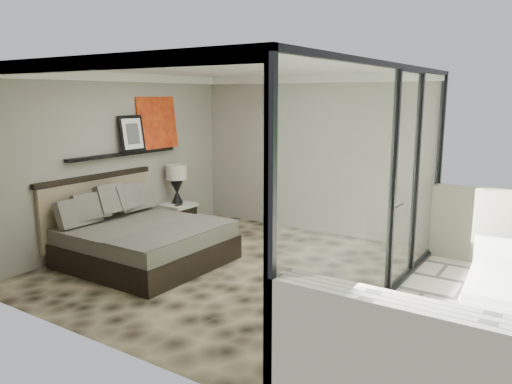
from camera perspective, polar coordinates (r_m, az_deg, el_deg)
The scene contains 12 objects.
floor at distance 7.29m, azimuth -3.21°, elevation -8.64°, with size 5.00×5.00×0.00m, color black.
ceiling at distance 6.87m, azimuth -3.46°, elevation 13.84°, with size 4.50×5.00×0.02m, color silver.
back_wall at distance 9.04m, azimuth 6.21°, elevation 4.28°, with size 4.50×0.02×2.80m, color gray.
left_wall at distance 8.47m, azimuth -15.57°, elevation 3.49°, with size 0.02×5.00×2.80m, color gray.
glass_wall at distance 5.89m, azimuth 14.46°, elevation 0.42°, with size 0.08×5.00×2.80m, color white.
picture_ledge at distance 8.48m, azimuth -14.83°, elevation 4.22°, with size 0.12×2.20×0.05m, color black.
bed at distance 7.64m, azimuth -13.02°, elevation -5.24°, with size 2.13×2.06×1.17m.
nightstand at distance 9.19m, azimuth -8.94°, elevation -2.83°, with size 0.54×0.54×0.54m, color black.
table_lamp at distance 9.12m, azimuth -9.07°, elevation 1.51°, with size 0.38×0.38×0.70m.
abstract_canvas at distance 8.99m, azimuth -11.23°, elevation 7.78°, with size 0.04×0.90×0.90m, color #C33A10.
framed_print at distance 8.52m, azimuth -14.00°, elevation 6.48°, with size 0.03×0.50×0.60m, color black.
lounger at distance 6.68m, azimuth 26.30°, elevation -9.88°, with size 0.91×1.64×0.62m.
Camera 1 is at (4.13, -5.48, 2.44)m, focal length 35.00 mm.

